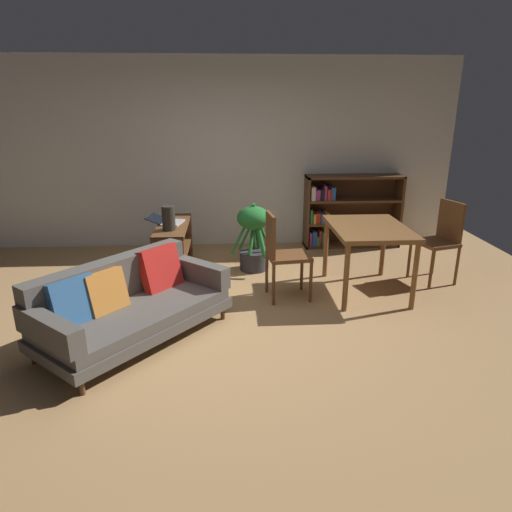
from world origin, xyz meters
TOP-DOWN VIEW (x-y plane):
  - ground_plane at (0.00, 0.00)m, footprint 8.16×8.16m
  - back_wall_panel at (0.00, 2.70)m, footprint 6.80×0.10m
  - fabric_couch at (-0.87, -0.23)m, footprint 1.77×1.85m
  - media_console at (-0.64, 1.51)m, footprint 0.37×1.20m
  - open_laptop at (-0.72, 1.61)m, footprint 0.49×0.41m
  - desk_speaker at (-0.65, 1.25)m, footprint 0.16×0.16m
  - potted_floor_plant at (0.38, 1.49)m, footprint 0.56×0.50m
  - dining_table at (1.61, 0.69)m, footprint 0.82×1.11m
  - dining_chair_near at (0.63, 0.57)m, footprint 0.49×0.44m
  - dining_chair_far at (2.59, 0.97)m, footprint 0.51×0.53m
  - bookshelf at (1.81, 2.50)m, footprint 1.42×0.36m

SIDE VIEW (x-z plane):
  - ground_plane at x=0.00m, z-range 0.00..0.00m
  - media_console at x=-0.64m, z-range 0.00..0.61m
  - fabric_couch at x=-0.87m, z-range -0.03..0.71m
  - potted_floor_plant at x=0.38m, z-range 0.04..0.92m
  - bookshelf at x=1.81m, z-range -0.01..1.06m
  - dining_chair_near at x=0.63m, z-range 0.06..1.02m
  - dining_chair_far at x=2.59m, z-range 0.07..1.04m
  - open_laptop at x=-0.72m, z-range 0.59..0.68m
  - dining_table at x=1.61m, z-range 0.30..1.07m
  - desk_speaker at x=-0.65m, z-range 0.62..0.91m
  - back_wall_panel at x=0.00m, z-range 0.00..2.70m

